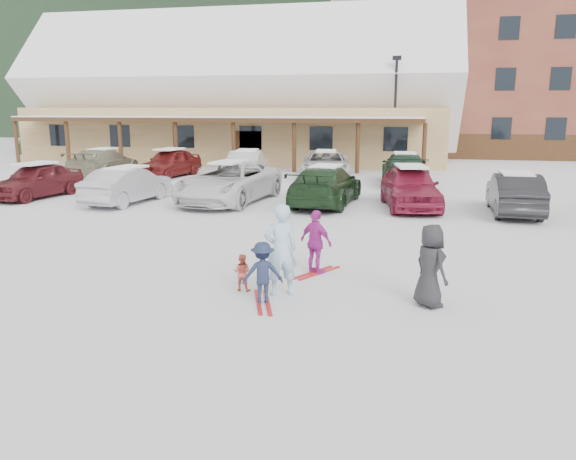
% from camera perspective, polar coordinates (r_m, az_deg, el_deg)
% --- Properties ---
extents(ground, '(160.00, 160.00, 0.00)m').
position_cam_1_polar(ground, '(11.67, -2.49, -5.77)').
color(ground, white).
rests_on(ground, ground).
extents(forested_hillside, '(300.00, 70.00, 38.00)m').
position_cam_1_polar(forested_hillside, '(96.99, 11.09, 21.27)').
color(forested_hillside, black).
rests_on(forested_hillside, ground).
extents(day_lodge, '(29.12, 12.50, 10.38)m').
position_cam_1_polar(day_lodge, '(40.45, -4.97, 12.77)').
color(day_lodge, tan).
rests_on(day_lodge, ground).
extents(alpine_hotel, '(31.48, 14.01, 21.48)m').
position_cam_1_polar(alpine_hotel, '(50.30, 26.45, 16.84)').
color(alpine_hotel, brown).
rests_on(alpine_hotel, ground).
extents(lamp_post, '(0.50, 0.25, 6.51)m').
position_cam_1_polar(lamp_post, '(33.99, 10.82, 12.20)').
color(lamp_post, black).
rests_on(lamp_post, ground).
extents(conifer_0, '(4.40, 4.40, 10.20)m').
position_cam_1_polar(conifer_0, '(49.94, -23.84, 13.71)').
color(conifer_0, black).
rests_on(conifer_0, ground).
extents(conifer_2, '(5.28, 5.28, 12.24)m').
position_cam_1_polar(conifer_2, '(62.19, -20.41, 14.57)').
color(conifer_2, black).
rests_on(conifer_2, ground).
extents(conifer_3, '(3.96, 3.96, 9.18)m').
position_cam_1_polar(conifer_3, '(54.84, 15.91, 13.46)').
color(conifer_3, black).
rests_on(conifer_3, ground).
extents(adult_skier, '(0.80, 0.71, 1.83)m').
position_cam_1_polar(adult_skier, '(10.91, -0.75, -2.03)').
color(adult_skier, '#A1CBE1').
rests_on(adult_skier, ground).
extents(toddler_red, '(0.38, 0.30, 0.76)m').
position_cam_1_polar(toddler_red, '(11.35, -4.70, -4.31)').
color(toddler_red, '#D2553F').
rests_on(toddler_red, ground).
extents(child_navy, '(0.87, 0.66, 1.19)m').
position_cam_1_polar(child_navy, '(10.55, -2.60, -4.37)').
color(child_navy, '#1C2540').
rests_on(child_navy, ground).
extents(skis_child_navy, '(0.63, 1.39, 0.03)m').
position_cam_1_polar(skis_child_navy, '(10.73, -2.57, -7.33)').
color(skis_child_navy, '#AD181A').
rests_on(skis_child_navy, ground).
extents(child_magenta, '(0.91, 0.73, 1.44)m').
position_cam_1_polar(child_magenta, '(12.38, 2.87, -1.24)').
color(child_magenta, '#B1268F').
rests_on(child_magenta, ground).
extents(skis_child_magenta, '(0.88, 1.31, 0.03)m').
position_cam_1_polar(skis_child_magenta, '(12.57, 2.83, -4.37)').
color(skis_child_magenta, '#AD181A').
rests_on(skis_child_magenta, ground).
extents(bystander_dark, '(0.85, 0.91, 1.56)m').
position_cam_1_polar(bystander_dark, '(10.66, 14.27, -3.54)').
color(bystander_dark, '#252427').
rests_on(bystander_dark, ground).
extents(parked_car_0, '(2.30, 4.36, 1.41)m').
position_cam_1_polar(parked_car_0, '(25.18, -24.20, 4.62)').
color(parked_car_0, maroon).
rests_on(parked_car_0, ground).
extents(parked_car_1, '(1.99, 4.37, 1.39)m').
position_cam_1_polar(parked_car_1, '(22.50, -16.00, 4.39)').
color(parked_car_1, '#ABABB0').
rests_on(parked_car_1, ground).
extents(parked_car_2, '(3.28, 5.94, 1.57)m').
position_cam_1_polar(parked_car_2, '(21.96, -6.01, 4.86)').
color(parked_car_2, silver).
rests_on(parked_car_2, ground).
extents(parked_car_3, '(2.48, 5.23, 1.47)m').
position_cam_1_polar(parked_car_3, '(21.32, 3.86, 4.54)').
color(parked_car_3, '#1B341A').
rests_on(parked_car_3, ground).
extents(parked_car_4, '(2.57, 4.78, 1.55)m').
position_cam_1_polar(parked_car_4, '(21.06, 12.30, 4.29)').
color(parked_car_4, maroon).
rests_on(parked_car_4, ground).
extents(parked_car_5, '(1.63, 4.34, 1.42)m').
position_cam_1_polar(parked_car_5, '(20.93, 22.03, 3.44)').
color(parked_car_5, '#232325').
rests_on(parked_car_5, ground).
extents(parked_car_7, '(2.28, 5.22, 1.49)m').
position_cam_1_polar(parked_car_7, '(31.42, -18.24, 6.49)').
color(parked_car_7, gray).
rests_on(parked_car_7, ground).
extents(parked_car_8, '(2.41, 4.54, 1.47)m').
position_cam_1_polar(parked_car_8, '(30.69, -11.91, 6.69)').
color(parked_car_8, maroon).
rests_on(parked_car_8, ground).
extents(parked_car_9, '(2.13, 4.62, 1.47)m').
position_cam_1_polar(parked_car_9, '(29.39, -4.15, 6.68)').
color(parked_car_9, '#BBBBC1').
rests_on(parked_car_9, ground).
extents(parked_car_10, '(3.11, 5.57, 1.47)m').
position_cam_1_polar(parked_car_10, '(28.83, 3.87, 6.58)').
color(parked_car_10, silver).
rests_on(parked_car_10, ground).
extents(parked_car_11, '(2.38, 5.27, 1.50)m').
position_cam_1_polar(parked_car_11, '(27.55, 11.74, 6.11)').
color(parked_car_11, '#1C3926').
rests_on(parked_car_11, ground).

